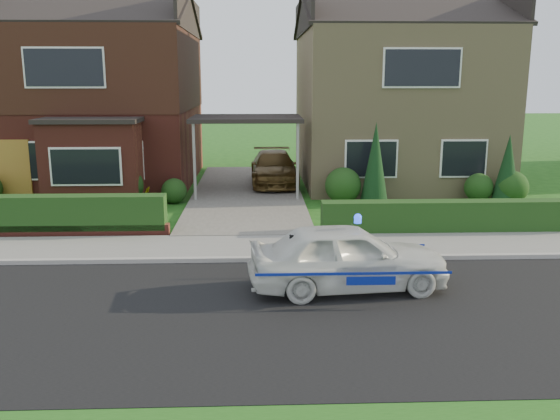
{
  "coord_description": "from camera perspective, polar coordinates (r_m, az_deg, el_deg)",
  "views": [
    {
      "loc": [
        0.36,
        -9.79,
        4.07
      ],
      "look_at": [
        0.88,
        3.5,
        1.1
      ],
      "focal_mm": 38.0,
      "sensor_mm": 36.0,
      "label": 1
    }
  ],
  "objects": [
    {
      "name": "ground",
      "position": [
        10.61,
        -4.08,
        -10.02
      ],
      "size": [
        120.0,
        120.0,
        0.0
      ],
      "primitive_type": "plane",
      "color": "#1C5115",
      "rests_on": "ground"
    },
    {
      "name": "road",
      "position": [
        10.61,
        -4.08,
        -10.02
      ],
      "size": [
        60.0,
        6.0,
        0.02
      ],
      "primitive_type": "cube",
      "color": "black",
      "rests_on": "ground"
    },
    {
      "name": "kerb",
      "position": [
        13.46,
        -3.68,
        -4.79
      ],
      "size": [
        60.0,
        0.16,
        0.12
      ],
      "primitive_type": "cube",
      "color": "#9E9993",
      "rests_on": "ground"
    },
    {
      "name": "sidewalk",
      "position": [
        14.47,
        -3.58,
        -3.59
      ],
      "size": [
        60.0,
        2.0,
        0.1
      ],
      "primitive_type": "cube",
      "color": "slate",
      "rests_on": "ground"
    },
    {
      "name": "driveway",
      "position": [
        21.18,
        -3.17,
        1.64
      ],
      "size": [
        3.8,
        12.0,
        0.12
      ],
      "primitive_type": "cube",
      "color": "#666059",
      "rests_on": "ground"
    },
    {
      "name": "house_left",
      "position": [
        24.48,
        -17.11,
        11.43
      ],
      "size": [
        7.5,
        9.53,
        7.25
      ],
      "color": "maroon",
      "rests_on": "ground"
    },
    {
      "name": "house_right",
      "position": [
        24.4,
        10.87,
        11.4
      ],
      "size": [
        7.5,
        8.06,
        7.25
      ],
      "color": "tan",
      "rests_on": "ground"
    },
    {
      "name": "carport_link",
      "position": [
        20.8,
        -3.26,
        8.66
      ],
      "size": [
        3.8,
        3.0,
        2.77
      ],
      "color": "black",
      "rests_on": "ground"
    },
    {
      "name": "dwarf_wall",
      "position": [
        16.76,
        -23.74,
        -1.94
      ],
      "size": [
        7.7,
        0.25,
        0.36
      ],
      "primitive_type": "cube",
      "color": "maroon",
      "rests_on": "ground"
    },
    {
      "name": "hedge_left",
      "position": [
        16.94,
        -23.5,
        -2.4
      ],
      "size": [
        7.5,
        0.55,
        0.9
      ],
      "primitive_type": "cube",
      "color": "#113715",
      "rests_on": "ground"
    },
    {
      "name": "hedge_right",
      "position": [
        16.6,
        16.98,
        -2.19
      ],
      "size": [
        7.5,
        0.55,
        0.8
      ],
      "primitive_type": "cube",
      "color": "#113715",
      "rests_on": "ground"
    },
    {
      "name": "shrub_left_mid",
      "position": [
        19.88,
        -14.88,
        2.27
      ],
      "size": [
        1.32,
        1.32,
        1.32
      ],
      "primitive_type": "sphere",
      "color": "#113715",
      "rests_on": "ground"
    },
    {
      "name": "shrub_left_near",
      "position": [
        19.93,
        -10.16,
        1.82
      ],
      "size": [
        0.84,
        0.84,
        0.84
      ],
      "primitive_type": "sphere",
      "color": "#113715",
      "rests_on": "ground"
    },
    {
      "name": "shrub_right_near",
      "position": [
        19.71,
        6.09,
        2.36
      ],
      "size": [
        1.2,
        1.2,
        1.2
      ],
      "primitive_type": "sphere",
      "color": "#113715",
      "rests_on": "ground"
    },
    {
      "name": "shrub_right_mid",
      "position": [
        20.99,
        18.58,
        2.06
      ],
      "size": [
        0.96,
        0.96,
        0.96
      ],
      "primitive_type": "sphere",
      "color": "#113715",
      "rests_on": "ground"
    },
    {
      "name": "shrub_right_far",
      "position": [
        21.08,
        21.42,
        2.06
      ],
      "size": [
        1.08,
        1.08,
        1.08
      ],
      "primitive_type": "sphere",
      "color": "#113715",
      "rests_on": "ground"
    },
    {
      "name": "conifer_a",
      "position": [
        19.58,
        9.13,
        4.28
      ],
      "size": [
        0.9,
        0.9,
        2.6
      ],
      "primitive_type": "cone",
      "color": "black",
      "rests_on": "ground"
    },
    {
      "name": "conifer_b",
      "position": [
        20.92,
        21.04,
        3.57
      ],
      "size": [
        0.9,
        0.9,
        2.2
      ],
      "primitive_type": "cone",
      "color": "black",
      "rests_on": "ground"
    },
    {
      "name": "police_car",
      "position": [
        11.64,
        6.54,
        -4.56
      ],
      "size": [
        3.55,
        3.99,
        1.48
      ],
      "rotation": [
        0.0,
        0.0,
        1.67
      ],
      "color": "silver",
      "rests_on": "ground"
    },
    {
      "name": "driveway_car",
      "position": [
        22.56,
        -0.58,
        4.07
      ],
      "size": [
        1.81,
        4.27,
        1.23
      ],
      "primitive_type": "imported",
      "rotation": [
        0.0,
        0.0,
        0.02
      ],
      "color": "brown",
      "rests_on": "driveway"
    },
    {
      "name": "potted_plant_b",
      "position": [
        19.48,
        -12.84,
        1.2
      ],
      "size": [
        0.47,
        0.47,
        0.67
      ],
      "primitive_type": "imported",
      "rotation": [
        0.0,
        0.0,
        0.76
      ],
      "color": "gray",
      "rests_on": "ground"
    },
    {
      "name": "potted_plant_c",
      "position": [
        17.36,
        -11.67,
        -0.08
      ],
      "size": [
        0.45,
        0.45,
        0.69
      ],
      "primitive_type": "imported",
      "rotation": [
        0.0,
        0.0,
        1.75
      ],
      "color": "gray",
      "rests_on": "ground"
    }
  ]
}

